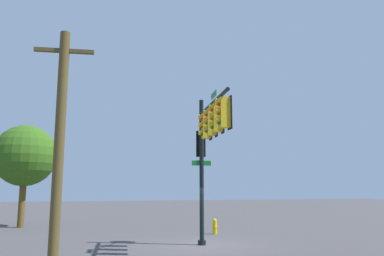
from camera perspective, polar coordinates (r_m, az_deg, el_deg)
ground_plane at (r=17.46m, az=1.51°, el=-17.28°), size 120.00×120.00×0.00m
signal_pole_assembly at (r=15.92m, az=2.52°, el=-1.11°), size 5.23×1.22×6.58m
utility_pole at (r=11.94m, az=-19.48°, el=-2.41°), size 0.35×1.80×7.31m
fire_hydrant at (r=21.38m, az=3.47°, el=-14.65°), size 0.33×0.24×0.83m
tree_near at (r=27.13m, az=-23.95°, el=-3.88°), size 4.01×4.01×6.61m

